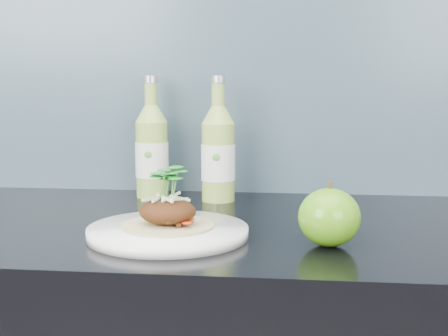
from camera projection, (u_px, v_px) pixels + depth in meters
The scene contains 6 objects.
subway_backsplash at pixel (223, 26), 1.30m from camera, with size 4.00×0.02×0.70m, color #6A90A7.
dinner_plate at pixel (168, 232), 0.96m from camera, with size 0.27×0.27×0.02m.
pork_taco at pixel (168, 209), 0.95m from camera, with size 0.14×0.14×0.10m.
green_apple at pixel (329, 217), 0.90m from camera, with size 0.10×0.10×0.10m.
cider_bottle_left at pixel (152, 151), 1.27m from camera, with size 0.08×0.08×0.25m.
cider_bottle_right at pixel (218, 154), 1.23m from camera, with size 0.08×0.08×0.25m.
Camera 1 is at (0.15, 0.67, 1.14)m, focal length 50.00 mm.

